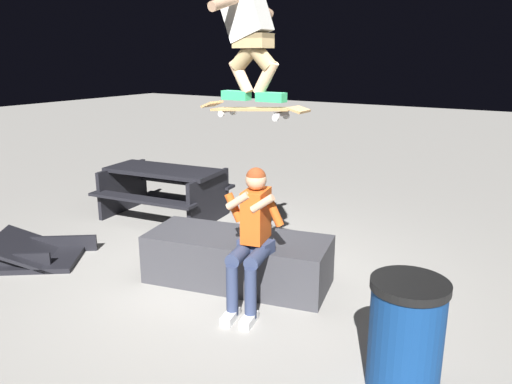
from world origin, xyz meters
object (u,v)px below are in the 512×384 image
Objects in this scene: trash_bin at (406,335)px; picnic_table_back at (164,185)px; ledge_box_main at (238,259)px; person_sitting_on_ledge at (252,232)px; kicker_ramp at (37,255)px; skateboard at (253,109)px; skater_airborne at (247,27)px.

picnic_table_back is at bearing -26.58° from trash_bin.
ledge_box_main is 2.17m from trash_bin.
person_sitting_on_ledge is 1.07× the size of kicker_ramp.
picnic_table_back is (2.61, -1.65, -1.41)m from skateboard.
skater_airborne is at bearing 147.13° from picnic_table_back.
trash_bin is at bearing 179.54° from kicker_ramp.
ledge_box_main is 1.05× the size of picnic_table_back.
ledge_box_main is 0.74m from person_sitting_on_ledge.
picnic_table_back reaches higher than ledge_box_main.
ledge_box_main is 2.48m from kicker_ramp.
kicker_ramp is (2.76, 0.42, -0.69)m from person_sitting_on_ledge.
trash_bin is (-4.18, 2.09, -0.07)m from picnic_table_back.
skateboard is 3.36m from kicker_ramp.
kicker_ramp is 2.11m from picnic_table_back.
skateboard is 0.91× the size of skater_airborne.
skateboard is at bearing 147.68° from picnic_table_back.
ledge_box_main is 1.73× the size of skater_airborne.
skater_airborne is (0.03, 0.01, 1.83)m from person_sitting_on_ledge.
ledge_box_main is 2.29× the size of trash_bin.
picnic_table_back is (2.55, -1.65, -2.10)m from skater_airborne.
trash_bin is (-1.59, 0.45, -0.34)m from person_sitting_on_ledge.
skater_airborne reaches higher than skateboard.
skateboard reaches higher than trash_bin.
skater_airborne is at bearing 24.56° from person_sitting_on_ledge.
ledge_box_main is 1.89× the size of skateboard.
skateboard reaches higher than person_sitting_on_ledge.
skateboard is 0.69m from skater_airborne.
ledge_box_main is 2.39m from skater_airborne.
kicker_ramp is 1.51× the size of trash_bin.
ledge_box_main is 1.74m from skateboard.
trash_bin is at bearing 157.82° from ledge_box_main.
skateboard is (-0.02, 0.02, 1.14)m from person_sitting_on_ledge.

